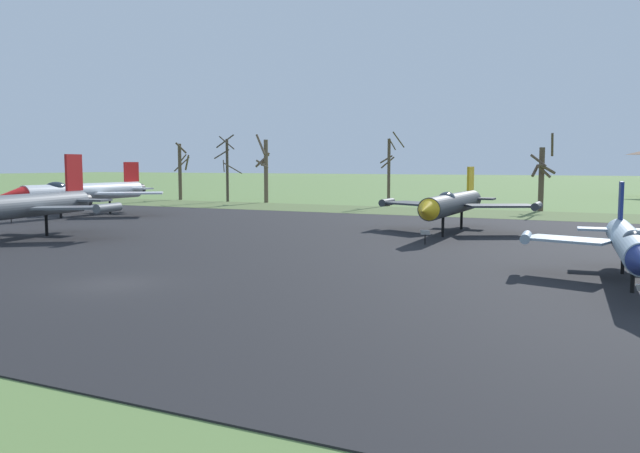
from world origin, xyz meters
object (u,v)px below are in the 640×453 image
object	(u,v)px
info_placard_rear_center	(11,215)
jet_fighter_front_left	(10,206)
jet_fighter_rear_center	(81,192)
jet_fighter_rear_left	(453,203)
jet_fighter_front_right	(629,243)
info_placard_rear_left	(425,235)

from	to	relation	value
info_placard_rear_center	jet_fighter_front_left	bearing A→B (deg)	-38.27
jet_fighter_front_left	jet_fighter_rear_center	bearing A→B (deg)	124.26
jet_fighter_rear_center	jet_fighter_rear_left	size ratio (longest dim) A/B	1.15
jet_fighter_front_left	jet_fighter_rear_left	distance (m)	31.14
jet_fighter_rear_left	jet_fighter_front_right	bearing A→B (deg)	-54.30
jet_fighter_front_right	jet_fighter_rear_center	distance (m)	52.02
jet_fighter_front_right	jet_fighter_rear_left	bearing A→B (deg)	125.70
info_placard_rear_left	jet_fighter_front_left	bearing A→B (deg)	-157.14
jet_fighter_front_right	info_placard_rear_left	size ratio (longest dim) A/B	13.60
jet_fighter_front_left	jet_fighter_rear_center	size ratio (longest dim) A/B	0.95
jet_fighter_front_left	info_placard_rear_left	world-z (taller)	jet_fighter_front_left
jet_fighter_front_right	jet_fighter_rear_left	distance (m)	20.89
info_placard_rear_left	jet_fighter_rear_center	bearing A→B (deg)	169.71
jet_fighter_front_left	jet_fighter_front_right	distance (m)	37.49
jet_fighter_front_left	jet_fighter_rear_left	world-z (taller)	jet_fighter_front_left
jet_fighter_rear_center	info_placard_rear_left	world-z (taller)	jet_fighter_rear_center
jet_fighter_rear_center	info_placard_rear_center	distance (m)	8.41
jet_fighter_front_left	info_placard_rear_center	distance (m)	15.13
jet_fighter_front_left	jet_fighter_front_right	xyz separation A→B (m)	(37.46, 1.23, -0.57)
jet_fighter_front_right	jet_fighter_rear_center	bearing A→B (deg)	161.74
jet_fighter_front_right	info_placard_rear_center	bearing A→B (deg)	170.68
jet_fighter_front_left	info_placard_rear_center	size ratio (longest dim) A/B	15.32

